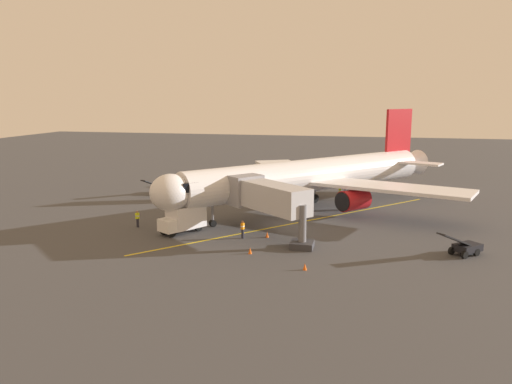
% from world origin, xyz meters
% --- Properties ---
extents(ground_plane, '(220.00, 220.00, 0.00)m').
position_xyz_m(ground_plane, '(0.00, 0.00, 0.00)').
color(ground_plane, '#424244').
extents(apron_lead_in_line, '(26.33, 30.42, 0.01)m').
position_xyz_m(apron_lead_in_line, '(1.76, 6.85, 0.01)').
color(apron_lead_in_line, yellow).
rests_on(apron_lead_in_line, ground).
extents(airplane, '(32.36, 33.63, 11.50)m').
position_xyz_m(airplane, '(1.58, 0.64, 4.00)').
color(airplane, white).
rests_on(airplane, ground).
extents(jet_bridge, '(9.92, 9.01, 5.40)m').
position_xyz_m(jet_bridge, '(4.89, 12.68, 3.76)').
color(jet_bridge, '#B7B7BC').
rests_on(jet_bridge, ground).
extents(ground_crew_marshaller, '(0.41, 0.27, 1.71)m').
position_xyz_m(ground_crew_marshaller, '(18.02, 12.97, 0.89)').
color(ground_crew_marshaller, '#23232D').
rests_on(ground_crew_marshaller, ground).
extents(ground_crew_wing_walker, '(0.32, 0.44, 1.71)m').
position_xyz_m(ground_crew_wing_walker, '(6.51, 14.55, 0.89)').
color(ground_crew_wing_walker, '#23232D').
rests_on(ground_crew_wing_walker, ground).
extents(ground_crew_loader, '(0.37, 0.46, 1.71)m').
position_xyz_m(ground_crew_loader, '(-1.20, -5.67, 0.89)').
color(ground_crew_loader, '#23232D').
rests_on(ground_crew_loader, ground).
extents(box_truck_near_nose, '(4.08, 4.94, 2.62)m').
position_xyz_m(box_truck_near_nose, '(12.75, 13.84, 1.39)').
color(box_truck_near_nose, white).
rests_on(box_truck_near_nose, ground).
extents(belt_loader_portside, '(2.81, 4.70, 2.32)m').
position_xyz_m(belt_loader_portside, '(22.98, -4.17, 0.71)').
color(belt_loader_portside, white).
rests_on(belt_loader_portside, ground).
extents(belt_loader_starboard_side, '(4.29, 3.84, 2.32)m').
position_xyz_m(belt_loader_starboard_side, '(16.33, -13.56, 0.71)').
color(belt_loader_starboard_side, yellow).
rests_on(belt_loader_starboard_side, ground).
extents(belt_loader_rear_apron, '(4.16, 4.00, 2.32)m').
position_xyz_m(belt_loader_rear_apron, '(-13.03, 15.20, 0.71)').
color(belt_loader_rear_apron, black).
rests_on(belt_loader_rear_apron, ground).
extents(safety_cone_nose_left, '(0.32, 0.32, 0.55)m').
position_xyz_m(safety_cone_nose_left, '(-0.38, 21.98, 0.28)').
color(safety_cone_nose_left, '#F2590F').
rests_on(safety_cone_nose_left, ground).
extents(safety_cone_nose_right, '(0.32, 0.32, 0.55)m').
position_xyz_m(safety_cone_nose_right, '(4.32, 13.71, 0.28)').
color(safety_cone_nose_right, '#F2590F').
rests_on(safety_cone_nose_right, ground).
extents(safety_cone_wing_port, '(0.32, 0.32, 0.55)m').
position_xyz_m(safety_cone_wing_port, '(4.71, 18.98, 0.28)').
color(safety_cone_wing_port, '#F2590F').
rests_on(safety_cone_wing_port, ground).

